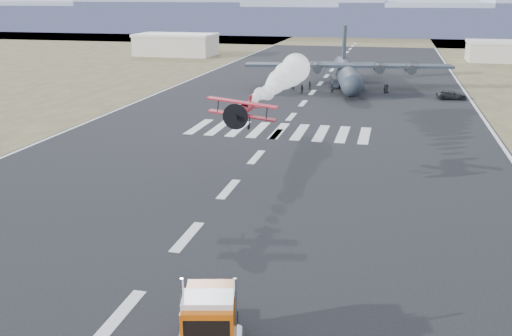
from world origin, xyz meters
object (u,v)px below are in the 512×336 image
(hangar_right, at_px, (504,51))
(crew_h, at_px, (302,89))
(aerobatic_biplane, at_px, (243,110))
(crew_g, at_px, (333,88))
(transport_aircraft, at_px, (347,72))
(crew_a, at_px, (385,89))
(semi_truck, at_px, (209,329))
(crew_d, at_px, (310,85))
(support_vehicle, at_px, (452,95))
(crew_c, at_px, (347,91))
(crew_b, at_px, (332,88))
(crew_e, at_px, (387,88))
(crew_f, at_px, (293,85))
(hangar_left, at_px, (176,44))

(hangar_right, height_order, crew_h, hangar_right)
(aerobatic_biplane, relative_size, crew_h, 3.79)
(crew_g, bearing_deg, hangar_right, -93.64)
(transport_aircraft, distance_m, crew_a, 10.93)
(semi_truck, distance_m, crew_d, 90.62)
(semi_truck, bearing_deg, crew_h, 82.23)
(semi_truck, distance_m, support_vehicle, 87.49)
(crew_g, bearing_deg, crew_c, 168.69)
(crew_d, distance_m, crew_g, 5.70)
(aerobatic_biplane, relative_size, crew_d, 3.87)
(transport_aircraft, distance_m, crew_b, 8.72)
(crew_b, xyz_separation_m, crew_d, (-4.73, 2.76, -0.01))
(aerobatic_biplane, relative_size, transport_aircraft, 0.16)
(crew_b, distance_m, crew_c, 4.21)
(semi_truck, height_order, crew_e, semi_truck)
(aerobatic_biplane, bearing_deg, support_vehicle, 66.69)
(crew_e, height_order, crew_h, crew_h)
(support_vehicle, bearing_deg, crew_d, 71.34)
(crew_c, bearing_deg, semi_truck, -98.09)
(semi_truck, height_order, aerobatic_biplane, aerobatic_biplane)
(support_vehicle, xyz_separation_m, crew_f, (-30.49, 4.62, 0.12))
(hangar_right, height_order, semi_truck, hangar_right)
(transport_aircraft, distance_m, crew_e, 10.49)
(crew_a, height_order, crew_e, crew_a)
(aerobatic_biplane, bearing_deg, crew_a, 78.28)
(crew_d, bearing_deg, aerobatic_biplane, -29.62)
(crew_h, bearing_deg, crew_b, 51.84)
(hangar_left, height_order, crew_f, hangar_left)
(crew_a, bearing_deg, hangar_right, 130.41)
(crew_b, bearing_deg, hangar_left, -45.96)
(crew_a, distance_m, crew_h, 16.16)
(support_vehicle, distance_m, crew_e, 12.65)
(crew_d, height_order, crew_f, crew_d)
(crew_f, bearing_deg, crew_a, -74.55)
(crew_h, bearing_deg, crew_d, 107.38)
(crew_f, bearing_deg, support_vehicle, -79.06)
(hangar_left, bearing_deg, crew_a, -41.99)
(support_vehicle, distance_m, crew_h, 27.91)
(aerobatic_biplane, xyz_separation_m, crew_e, (13.02, 62.45, -7.08))
(semi_truck, distance_m, transport_aircraft, 95.68)
(crew_e, height_order, crew_f, crew_f)
(crew_a, relative_size, crew_h, 1.05)
(semi_truck, distance_m, crew_b, 87.58)
(crew_c, xyz_separation_m, crew_d, (-7.96, 5.46, 0.04))
(crew_f, relative_size, crew_g, 0.92)
(semi_truck, height_order, crew_a, semi_truck)
(crew_d, xyz_separation_m, crew_e, (15.39, -0.32, -0.03))
(aerobatic_biplane, height_order, crew_f, aerobatic_biplane)
(crew_a, relative_size, crew_e, 1.11)
(crew_d, distance_m, crew_e, 15.40)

